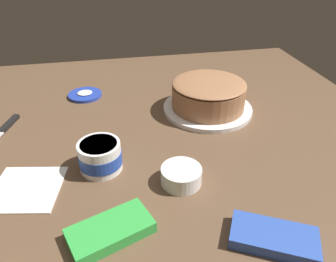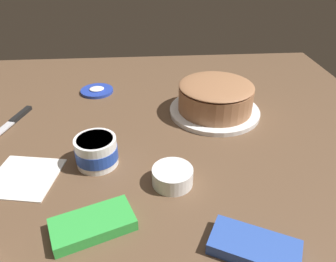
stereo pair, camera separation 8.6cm
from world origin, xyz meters
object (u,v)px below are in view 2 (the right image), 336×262
candy_box_lower (93,224)px  paper_napkin (24,177)px  frosting_tub_lid (97,91)px  frosting_tub (96,151)px  spreading_knife (11,122)px  sprinkle_bowl_rainbow (173,176)px  frosted_cake (215,99)px  candy_box_upper (254,247)px

candy_box_lower → paper_napkin: candy_box_lower is taller
frosting_tub_lid → frosting_tub: bearing=96.6°
spreading_knife → candy_box_lower: 0.51m
paper_napkin → sprinkle_bowl_rainbow: bearing=172.7°
frosted_cake → paper_napkin: size_ratio=1.87×
paper_napkin → candy_box_upper: bearing=153.2°
frosted_cake → frosting_tub: bearing=34.1°
frosting_tub_lid → sprinkle_bowl_rainbow: 0.55m
frosted_cake → spreading_knife: size_ratio=1.21×
spreading_knife → sprinkle_bowl_rainbow: sprinkle_bowl_rainbow is taller
frosting_tub_lid → spreading_knife: bearing=41.4°
frosting_tub_lid → candy_box_lower: (-0.06, 0.62, 0.01)m
candy_box_lower → frosted_cake: bearing=-147.3°
frosting_tub_lid → candy_box_lower: 0.62m
sprinkle_bowl_rainbow → candy_box_upper: sprinkle_bowl_rainbow is taller
frosting_tub → frosting_tub_lid: size_ratio=0.91×
candy_box_upper → spreading_knife: bearing=-12.5°
candy_box_upper → paper_napkin: bearing=0.8°
spreading_knife → paper_napkin: bearing=113.6°
candy_box_upper → paper_napkin: 0.53m
candy_box_upper → frosted_cake: bearing=-65.8°
frosting_tub → candy_box_lower: 0.21m
frosting_tub → candy_box_upper: frosting_tub is taller
spreading_knife → candy_box_upper: (-0.58, 0.49, 0.01)m
paper_napkin → spreading_knife: bearing=-66.4°
frosting_tub_lid → candy_box_lower: bearing=95.5°
sprinkle_bowl_rainbow → candy_box_upper: bearing=123.6°
sprinkle_bowl_rainbow → candy_box_lower: bearing=36.1°
sprinkle_bowl_rainbow → frosting_tub: bearing=-26.5°
frosted_cake → frosting_tub: frosted_cake is taller
frosting_tub_lid → frosted_cake: bearing=154.8°
frosting_tub_lid → paper_napkin: (0.12, 0.45, -0.00)m
frosted_cake → paper_napkin: frosted_cake is taller
frosted_cake → candy_box_upper: (0.03, 0.51, -0.04)m
frosting_tub_lid → candy_box_upper: (-0.35, 0.69, 0.01)m
candy_box_lower → paper_napkin: bearing=-63.2°
candy_box_lower → paper_napkin: size_ratio=1.05×
frosted_cake → candy_box_upper: bearing=86.6°
candy_box_lower → sprinkle_bowl_rainbow: bearing=-164.6°
frosting_tub → paper_napkin: bearing=14.9°
frosting_tub → paper_napkin: frosting_tub is taller
candy_box_lower → paper_napkin: (0.18, -0.16, -0.01)m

